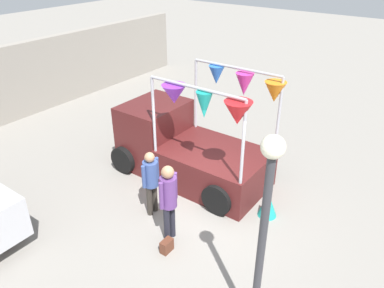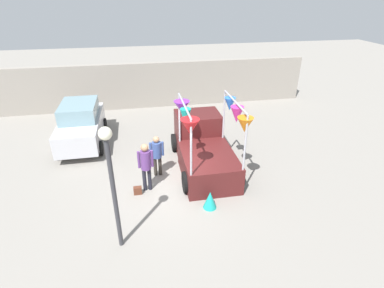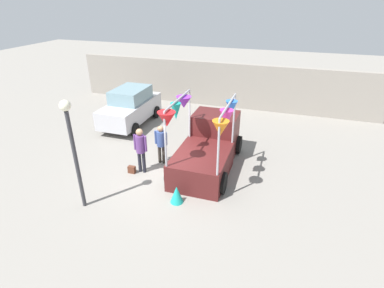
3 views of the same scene
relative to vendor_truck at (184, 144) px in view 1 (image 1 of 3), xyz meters
name	(u,v)px [view 1 (image 1 of 3)]	position (x,y,z in m)	size (l,w,h in m)	color
ground_plane	(193,213)	(-1.29, -1.25, -0.88)	(60.00, 60.00, 0.00)	gray
vendor_truck	(184,144)	(0.00, 0.00, 0.00)	(2.49, 4.18, 2.97)	#4C1919
person_customer	(169,196)	(-2.26, -1.34, 0.22)	(0.53, 0.34, 1.80)	black
person_vendor	(151,178)	(-1.83, -0.46, 0.09)	(0.53, 0.34, 1.61)	#2D2823
handbag	(167,246)	(-2.61, -1.54, -0.74)	(0.28, 0.16, 0.28)	#592D1E
street_lamp	(265,214)	(-3.13, -3.79, 1.48)	(0.32, 0.32, 3.57)	#333338
folded_kite_bundle_teal	(268,205)	(-0.34, -2.69, -0.58)	(0.44, 0.44, 0.60)	teal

